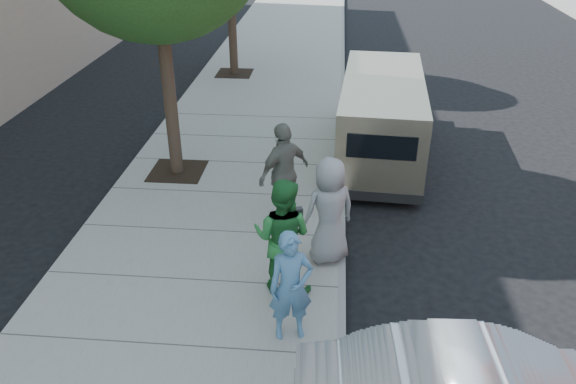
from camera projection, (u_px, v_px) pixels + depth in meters
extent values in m
plane|color=black|center=(265.00, 240.00, 10.55)|extent=(120.00, 120.00, 0.00)
cube|color=gray|center=(212.00, 234.00, 10.59)|extent=(5.00, 60.00, 0.15)
cube|color=gray|center=(342.00, 240.00, 10.40)|extent=(0.12, 60.00, 0.16)
cube|color=black|center=(178.00, 171.00, 12.75)|extent=(1.20, 1.20, 0.01)
cylinder|color=#38281E|center=(169.00, 87.00, 11.80)|extent=(0.28, 0.28, 3.96)
cube|color=black|center=(234.00, 73.00, 19.39)|extent=(1.20, 1.20, 0.01)
cylinder|color=#38281E|center=(232.00, 21.00, 18.55)|extent=(0.28, 0.28, 3.52)
cylinder|color=gray|center=(293.00, 255.00, 8.90)|extent=(0.06, 0.06, 1.11)
cube|color=gray|center=(293.00, 223.00, 8.62)|extent=(0.22, 0.13, 0.08)
cube|color=#2D2D30|center=(288.00, 216.00, 8.53)|extent=(0.15, 0.14, 0.22)
cube|color=#2D2D30|center=(298.00, 214.00, 8.57)|extent=(0.15, 0.14, 0.22)
cube|color=beige|center=(381.00, 117.00, 13.13)|extent=(2.13, 5.00, 1.81)
cube|color=beige|center=(381.00, 98.00, 15.66)|extent=(1.70, 0.61, 0.77)
cube|color=black|center=(382.00, 147.00, 10.84)|extent=(1.36, 0.11, 0.50)
cylinder|color=black|center=(349.00, 120.00, 14.99)|extent=(0.28, 0.70, 0.69)
cylinder|color=black|center=(410.00, 123.00, 14.78)|extent=(0.28, 0.70, 0.69)
cylinder|color=black|center=(341.00, 176.00, 12.11)|extent=(0.28, 0.70, 0.69)
cylinder|color=black|center=(416.00, 181.00, 11.89)|extent=(0.28, 0.70, 0.69)
imported|color=teal|center=(291.00, 287.00, 7.72)|extent=(0.70, 0.55, 1.70)
imported|color=#287B35|center=(282.00, 237.00, 8.59)|extent=(1.09, 0.94, 1.95)
imported|color=gray|center=(329.00, 211.00, 9.32)|extent=(1.10, 0.96, 1.89)
imported|color=gray|center=(284.00, 173.00, 10.46)|extent=(1.15, 1.17, 1.98)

